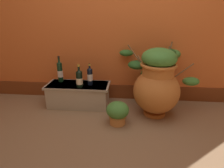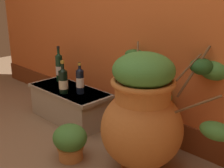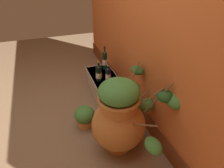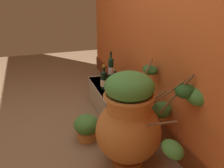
{
  "view_description": "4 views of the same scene",
  "coord_description": "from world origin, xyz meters",
  "px_view_note": "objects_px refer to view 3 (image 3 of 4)",
  "views": [
    {
      "loc": [
        0.11,
        -1.44,
        1.17
      ],
      "look_at": [
        -0.09,
        0.67,
        0.38
      ],
      "focal_mm": 29.88,
      "sensor_mm": 36.0,
      "label": 1
    },
    {
      "loc": [
        1.56,
        -0.75,
        1.21
      ],
      "look_at": [
        0.01,
        0.82,
        0.48
      ],
      "focal_mm": 47.67,
      "sensor_mm": 36.0,
      "label": 2
    },
    {
      "loc": [
        2.04,
        0.04,
        1.82
      ],
      "look_at": [
        -0.07,
        0.77,
        0.48
      ],
      "focal_mm": 35.11,
      "sensor_mm": 36.0,
      "label": 3
    },
    {
      "loc": [
        2.21,
        -0.05,
        1.49
      ],
      "look_at": [
        -0.13,
        0.71,
        0.51
      ],
      "focal_mm": 42.15,
      "sensor_mm": 36.0,
      "label": 4
    }
  ],
  "objects_px": {
    "terracotta_urn": "(122,116)",
    "potted_shrub": "(85,116)",
    "wine_bottle_middle": "(108,75)",
    "wine_bottle_left": "(105,60)",
    "wine_bottle_right": "(99,73)"
  },
  "relations": [
    {
      "from": "terracotta_urn",
      "to": "potted_shrub",
      "type": "xyz_separation_m",
      "value": [
        -0.45,
        -0.29,
        -0.27
      ]
    },
    {
      "from": "potted_shrub",
      "to": "wine_bottle_middle",
      "type": "bearing_deg",
      "value": 132.16
    },
    {
      "from": "wine_bottle_left",
      "to": "potted_shrub",
      "type": "bearing_deg",
      "value": -32.21
    },
    {
      "from": "potted_shrub",
      "to": "wine_bottle_right",
      "type": "bearing_deg",
      "value": 146.68
    },
    {
      "from": "terracotta_urn",
      "to": "potted_shrub",
      "type": "distance_m",
      "value": 0.61
    },
    {
      "from": "terracotta_urn",
      "to": "wine_bottle_left",
      "type": "distance_m",
      "value": 1.29
    },
    {
      "from": "terracotta_urn",
      "to": "wine_bottle_right",
      "type": "distance_m",
      "value": 0.96
    },
    {
      "from": "terracotta_urn",
      "to": "wine_bottle_right",
      "type": "bearing_deg",
      "value": 177.83
    },
    {
      "from": "wine_bottle_middle",
      "to": "wine_bottle_right",
      "type": "bearing_deg",
      "value": -140.22
    },
    {
      "from": "terracotta_urn",
      "to": "wine_bottle_left",
      "type": "height_order",
      "value": "terracotta_urn"
    },
    {
      "from": "wine_bottle_left",
      "to": "wine_bottle_right",
      "type": "relative_size",
      "value": 1.2
    },
    {
      "from": "wine_bottle_middle",
      "to": "wine_bottle_left",
      "type": "bearing_deg",
      "value": 168.48
    },
    {
      "from": "wine_bottle_left",
      "to": "potted_shrub",
      "type": "xyz_separation_m",
      "value": [
        0.82,
        -0.51,
        -0.3
      ]
    },
    {
      "from": "wine_bottle_right",
      "to": "potted_shrub",
      "type": "relative_size",
      "value": 1.1
    },
    {
      "from": "wine_bottle_left",
      "to": "wine_bottle_middle",
      "type": "bearing_deg",
      "value": -11.52
    }
  ]
}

